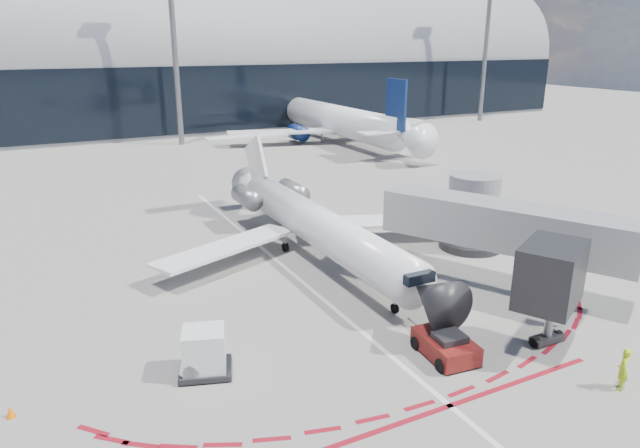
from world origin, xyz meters
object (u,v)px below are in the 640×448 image
ramp_worker (623,369)px  regional_jet (312,222)px  pushback_tug (446,345)px  uld_container (204,352)px

ramp_worker → regional_jet: bearing=-110.6°
pushback_tug → uld_container: 10.01m
regional_jet → uld_container: 14.12m
regional_jet → ramp_worker: (4.08, -18.43, -1.23)m
pushback_tug → regional_jet: bearing=93.8°
regional_jet → pushback_tug: size_ratio=5.52×
ramp_worker → uld_container: size_ratio=0.70×
pushback_tug → ramp_worker: bearing=-42.8°
regional_jet → pushback_tug: 13.56m
uld_container → pushback_tug: bearing=-1.2°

